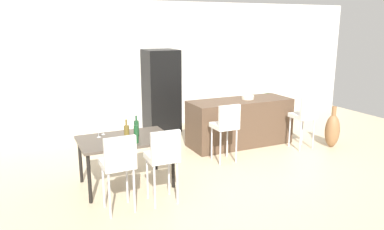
# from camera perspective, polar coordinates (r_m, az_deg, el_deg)

# --- Properties ---
(ground_plane) EXTENTS (10.00, 10.00, 0.00)m
(ground_plane) POSITION_cam_1_polar(r_m,az_deg,el_deg) (6.89, 7.48, -6.73)
(ground_plane) COLOR #C6B28E
(back_wall) EXTENTS (10.00, 0.12, 2.90)m
(back_wall) POSITION_cam_1_polar(r_m,az_deg,el_deg) (9.07, -2.06, 7.73)
(back_wall) COLOR beige
(back_wall) RESTS_ON ground_plane
(kitchen_island) EXTENTS (2.09, 0.77, 0.92)m
(kitchen_island) POSITION_cam_1_polar(r_m,az_deg,el_deg) (7.61, 7.27, -1.10)
(kitchen_island) COLOR #4C3828
(kitchen_island) RESTS_ON ground_plane
(bar_chair_left) EXTENTS (0.40, 0.40, 1.05)m
(bar_chair_left) POSITION_cam_1_polar(r_m,az_deg,el_deg) (6.54, 5.21, -1.35)
(bar_chair_left) COLOR silver
(bar_chair_left) RESTS_ON ground_plane
(bar_chair_middle) EXTENTS (0.40, 0.40, 1.05)m
(bar_chair_middle) POSITION_cam_1_polar(r_m,az_deg,el_deg) (7.55, 16.81, 0.15)
(bar_chair_middle) COLOR silver
(bar_chair_middle) RESTS_ON ground_plane
(dining_table) EXTENTS (1.34, 0.89, 0.74)m
(dining_table) POSITION_cam_1_polar(r_m,az_deg,el_deg) (5.67, -10.14, -4.14)
(dining_table) COLOR #4C4238
(dining_table) RESTS_ON ground_plane
(dining_chair_near) EXTENTS (0.41, 0.41, 1.05)m
(dining_chair_near) POSITION_cam_1_polar(r_m,az_deg,el_deg) (4.85, -11.12, -6.94)
(dining_chair_near) COLOR silver
(dining_chair_near) RESTS_ON ground_plane
(dining_chair_far) EXTENTS (0.41, 0.41, 1.05)m
(dining_chair_far) POSITION_cam_1_polar(r_m,az_deg,el_deg) (5.01, -4.42, -6.03)
(dining_chair_far) COLOR silver
(dining_chair_far) RESTS_ON ground_plane
(wine_bottle_right) EXTENTS (0.08, 0.08, 0.30)m
(wine_bottle_right) POSITION_cam_1_polar(r_m,az_deg,el_deg) (5.56, -9.92, -2.57)
(wine_bottle_right) COLOR brown
(wine_bottle_right) RESTS_ON dining_table
(wine_bottle_end) EXTENTS (0.07, 0.07, 0.31)m
(wine_bottle_end) POSITION_cam_1_polar(r_m,az_deg,el_deg) (5.69, -8.44, -1.98)
(wine_bottle_end) COLOR #194723
(wine_bottle_end) RESTS_ON dining_table
(wine_bottle_corner) EXTENTS (0.06, 0.06, 0.32)m
(wine_bottle_corner) POSITION_cam_1_polar(r_m,az_deg,el_deg) (5.37, -8.51, -2.84)
(wine_bottle_corner) COLOR #194723
(wine_bottle_corner) RESTS_ON dining_table
(wine_glass_left) EXTENTS (0.07, 0.07, 0.17)m
(wine_glass_left) POSITION_cam_1_polar(r_m,az_deg,el_deg) (5.74, -14.06, -2.12)
(wine_glass_left) COLOR silver
(wine_glass_left) RESTS_ON dining_table
(wine_glass_middle) EXTENTS (0.07, 0.07, 0.17)m
(wine_glass_middle) POSITION_cam_1_polar(r_m,az_deg,el_deg) (5.87, -13.43, -1.74)
(wine_glass_middle) COLOR silver
(wine_glass_middle) RESTS_ON dining_table
(refrigerator) EXTENTS (0.72, 0.68, 1.84)m
(refrigerator) POSITION_cam_1_polar(r_m,az_deg,el_deg) (8.51, -4.71, 3.70)
(refrigerator) COLOR black
(refrigerator) RESTS_ON ground_plane
(fruit_bowl) EXTENTS (0.25, 0.25, 0.07)m
(fruit_bowl) POSITION_cam_1_polar(r_m,az_deg,el_deg) (7.61, 8.47, 2.68)
(fruit_bowl) COLOR beige
(fruit_bowl) RESTS_ON kitchen_island
(floor_vase) EXTENTS (0.28, 0.28, 0.83)m
(floor_vase) POSITION_cam_1_polar(r_m,az_deg,el_deg) (7.92, 20.57, -2.21)
(floor_vase) COLOR brown
(floor_vase) RESTS_ON ground_plane
(potted_plant) EXTENTS (0.45, 0.45, 0.65)m
(potted_plant) POSITION_cam_1_polar(r_m,az_deg,el_deg) (10.00, 11.54, 1.85)
(potted_plant) COLOR #38383D
(potted_plant) RESTS_ON ground_plane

